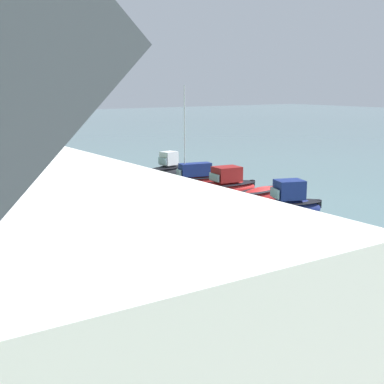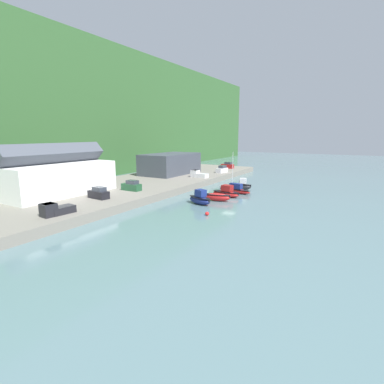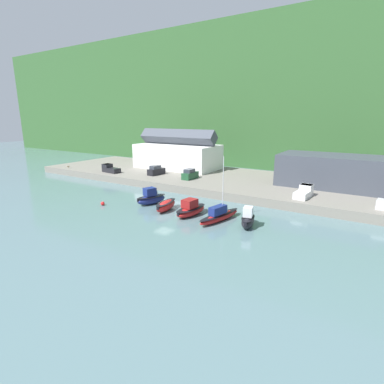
# 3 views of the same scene
# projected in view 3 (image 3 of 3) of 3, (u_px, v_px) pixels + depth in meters

# --- Properties ---
(ground_plane) EXTENTS (320.00, 320.00, 0.00)m
(ground_plane) POSITION_uv_depth(u_px,v_px,m) (164.00, 215.00, 44.94)
(ground_plane) COLOR slate
(hillside_backdrop) EXTENTS (240.00, 66.86, 40.43)m
(hillside_backdrop) POSITION_uv_depth(u_px,v_px,m) (300.00, 100.00, 105.67)
(hillside_backdrop) COLOR #335B2D
(hillside_backdrop) RESTS_ON ground_plane
(quay_promenade) EXTENTS (97.87, 25.22, 1.52)m
(quay_promenade) POSITION_uv_depth(u_px,v_px,m) (233.00, 181.00, 64.95)
(quay_promenade) COLOR gray
(quay_promenade) RESTS_ON ground_plane
(harbor_clubhouse) EXTENTS (21.14, 10.90, 9.89)m
(harbor_clubhouse) POSITION_uv_depth(u_px,v_px,m) (178.00, 154.00, 76.46)
(harbor_clubhouse) COLOR white
(harbor_clubhouse) RESTS_ON quay_promenade
(yacht_club_building) EXTENTS (18.62, 10.22, 5.91)m
(yacht_club_building) POSITION_uv_depth(u_px,v_px,m) (331.00, 171.00, 56.35)
(yacht_club_building) COLOR #3D424C
(yacht_club_building) RESTS_ON quay_promenade
(moored_boat_0) EXTENTS (3.66, 5.75, 2.86)m
(moored_boat_0) POSITION_uv_depth(u_px,v_px,m) (151.00, 198.00, 50.46)
(moored_boat_0) COLOR navy
(moored_boat_0) RESTS_ON ground_plane
(moored_boat_1) EXTENTS (2.62, 5.71, 1.56)m
(moored_boat_1) POSITION_uv_depth(u_px,v_px,m) (166.00, 205.00, 47.10)
(moored_boat_1) COLOR red
(moored_boat_1) RESTS_ON ground_plane
(moored_boat_2) EXTENTS (2.95, 6.43, 2.53)m
(moored_boat_2) POSITION_uv_depth(u_px,v_px,m) (191.00, 209.00, 44.75)
(moored_boat_2) COLOR red
(moored_boat_2) RESTS_ON ground_plane
(moored_boat_3) EXTENTS (3.20, 8.50, 9.16)m
(moored_boat_3) POSITION_uv_depth(u_px,v_px,m) (219.00, 215.00, 42.36)
(moored_boat_3) COLOR red
(moored_boat_3) RESTS_ON ground_plane
(moored_boat_4) EXTENTS (2.53, 4.53, 2.85)m
(moored_boat_4) POSITION_uv_depth(u_px,v_px,m) (248.00, 219.00, 39.96)
(moored_boat_4) COLOR black
(moored_boat_4) RESTS_ON ground_plane
(parked_car_0) EXTENTS (1.82, 4.21, 2.16)m
(parked_car_0) POSITION_uv_depth(u_px,v_px,m) (190.00, 175.00, 63.62)
(parked_car_0) COLOR #1E4C2D
(parked_car_0) RESTS_ON quay_promenade
(parked_car_2) EXTENTS (2.21, 4.36, 2.16)m
(parked_car_2) POSITION_uv_depth(u_px,v_px,m) (156.00, 171.00, 68.14)
(parked_car_2) COLOR black
(parked_car_2) RESTS_ON quay_promenade
(pickup_truck_0) EXTENTS (2.35, 4.88, 1.90)m
(pickup_truck_0) POSITION_uv_depth(u_px,v_px,m) (304.00, 192.00, 49.32)
(pickup_truck_0) COLOR silver
(pickup_truck_0) RESTS_ON quay_promenade
(pickup_truck_1) EXTENTS (4.89, 2.39, 1.90)m
(pickup_truck_1) POSITION_uv_depth(u_px,v_px,m) (110.00, 169.00, 71.20)
(pickup_truck_1) COLOR black
(pickup_truck_1) RESTS_ON quay_promenade
(dog_on_quay) EXTENTS (0.35, 0.88, 0.68)m
(dog_on_quay) POSITION_uv_depth(u_px,v_px,m) (68.00, 166.00, 77.02)
(dog_on_quay) COLOR tan
(dog_on_quay) RESTS_ON quay_promenade
(mooring_buoy_0) EXTENTS (0.63, 0.63, 0.63)m
(mooring_buoy_0) POSITION_uv_depth(u_px,v_px,m) (103.00, 204.00, 49.91)
(mooring_buoy_0) COLOR red
(mooring_buoy_0) RESTS_ON ground_plane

